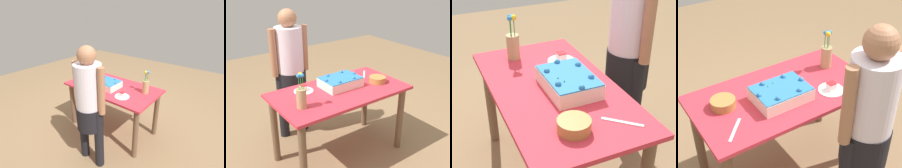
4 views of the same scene
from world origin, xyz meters
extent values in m
cube|color=#CE2F3F|center=(0.00, 0.00, 0.74)|extent=(1.35, 0.73, 0.03)
cylinder|color=brown|center=(0.60, -0.29, 0.36)|extent=(0.07, 0.07, 0.73)
cylinder|color=brown|center=(0.60, 0.29, 0.36)|extent=(0.07, 0.07, 0.73)
cube|color=white|center=(-0.06, -0.07, 0.80)|extent=(0.39, 0.28, 0.09)
cube|color=#2D78B9|center=(-0.06, -0.07, 0.85)|extent=(0.38, 0.28, 0.01)
sphere|color=#2D78B9|center=(0.11, -0.07, 0.86)|extent=(0.04, 0.04, 0.04)
sphere|color=#2D78B9|center=(0.03, 0.03, 0.86)|extent=(0.04, 0.04, 0.04)
sphere|color=#2D78B9|center=(-0.15, 0.03, 0.86)|extent=(0.04, 0.04, 0.04)
sphere|color=#2D78B9|center=(-0.24, -0.07, 0.86)|extent=(0.04, 0.04, 0.04)
sphere|color=#2D78B9|center=(-0.15, -0.17, 0.86)|extent=(0.04, 0.04, 0.04)
sphere|color=#2D78B9|center=(0.03, -0.17, 0.86)|extent=(0.04, 0.04, 0.04)
cone|color=#2D8438|center=(-0.13, -0.01, 0.86)|extent=(0.02, 0.02, 0.02)
cone|color=#2D8438|center=(-0.08, 0.01, 0.86)|extent=(0.02, 0.02, 0.02)
cylinder|color=white|center=(0.31, -0.18, 0.76)|extent=(0.19, 0.19, 0.01)
cube|color=white|center=(0.31, -0.18, 0.79)|extent=(0.06, 0.06, 0.05)
cube|color=red|center=(0.31, -0.18, 0.82)|extent=(0.06, 0.06, 0.01)
cube|color=silver|center=(-0.48, -0.19, 0.76)|extent=(0.16, 0.18, 0.00)
cylinder|color=tan|center=(0.49, 0.11, 0.84)|extent=(0.09, 0.09, 0.18)
cylinder|color=#2D8438|center=(0.50, 0.11, 1.00)|extent=(0.01, 0.01, 0.13)
sphere|color=#2E7DC5|center=(0.50, 0.11, 1.06)|extent=(0.04, 0.04, 0.04)
cylinder|color=#2D8438|center=(0.47, 0.12, 1.00)|extent=(0.01, 0.01, 0.13)
sphere|color=#2B7DC3|center=(0.47, 0.12, 1.06)|extent=(0.03, 0.03, 0.03)
cylinder|color=#2D8438|center=(0.48, 0.09, 1.00)|extent=(0.01, 0.01, 0.13)
sphere|color=yellow|center=(0.48, 0.09, 1.06)|extent=(0.04, 0.04, 0.04)
cylinder|color=#B07C3F|center=(-0.44, 0.07, 0.79)|extent=(0.17, 0.17, 0.06)
cylinder|color=black|center=(0.33, -0.67, 0.39)|extent=(0.11, 0.11, 0.78)
cylinder|color=black|center=(0.07, -0.67, 0.39)|extent=(0.11, 0.11, 0.78)
cylinder|color=black|center=(0.20, -0.67, 0.66)|extent=(0.32, 0.31, 0.28)
cylinder|color=silver|center=(0.20, -0.67, 1.04)|extent=(0.30, 0.30, 0.52)
cylinder|color=#A66E4D|center=(0.39, -0.67, 1.04)|extent=(0.08, 0.08, 0.52)
cylinder|color=#A66E4D|center=(0.01, -0.67, 1.04)|extent=(0.08, 0.08, 0.52)
camera|label=1|loc=(1.46, -1.84, 1.84)|focal=28.00mm
camera|label=2|loc=(1.51, 2.05, 1.91)|focal=45.00mm
camera|label=3|loc=(-1.68, 0.68, 1.82)|focal=55.00mm
camera|label=4|loc=(-1.10, -1.75, 2.22)|focal=55.00mm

